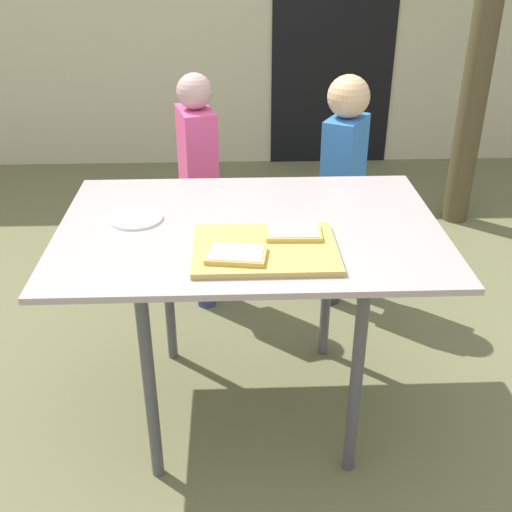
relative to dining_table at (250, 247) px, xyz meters
name	(u,v)px	position (x,y,z in m)	size (l,w,h in m)	color
ground_plane	(251,405)	(0.00, 0.00, -0.70)	(16.00, 16.00, 0.00)	#696844
house_door	(335,28)	(0.70, 2.81, 0.30)	(0.90, 0.02, 2.00)	black
dining_table	(250,247)	(0.00, 0.00, 0.00)	(1.26, 0.87, 0.78)	#B19D9D
cutting_board	(265,249)	(0.04, -0.19, 0.09)	(0.44, 0.33, 0.02)	tan
pizza_slice_near_left	(236,255)	(-0.05, -0.26, 0.11)	(0.19, 0.14, 0.02)	gold
pizza_slice_far_right	(293,232)	(0.13, -0.11, 0.11)	(0.18, 0.12, 0.02)	gold
plate_white_left	(136,218)	(-0.38, 0.06, 0.09)	(0.18, 0.18, 0.01)	white
child_left	(199,180)	(-0.21, 0.81, -0.07)	(0.20, 0.27, 1.11)	navy
child_right	(343,175)	(0.45, 0.81, -0.06)	(0.24, 0.28, 1.09)	#2C383A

